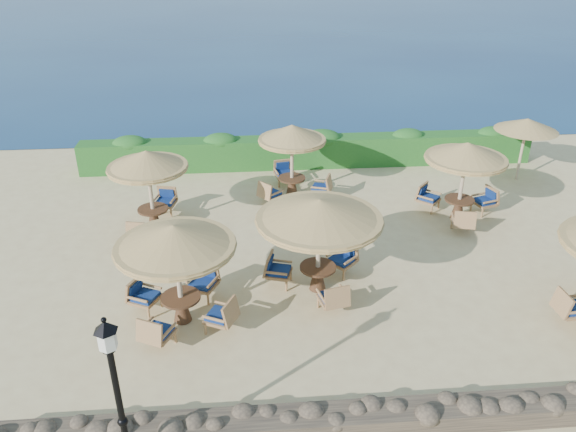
{
  "coord_description": "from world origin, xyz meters",
  "views": [
    {
      "loc": [
        -2.57,
        -13.83,
        8.64
      ],
      "look_at": [
        -1.41,
        0.32,
        1.3
      ],
      "focal_mm": 35.0,
      "sensor_mm": 36.0,
      "label": 1
    }
  ],
  "objects": [
    {
      "name": "cafe_set_4",
      "position": [
        -0.93,
        4.43,
        1.79
      ],
      "size": [
        2.73,
        2.62,
        2.65
      ],
      "color": "tan",
      "rests_on": "ground"
    },
    {
      "name": "lamp_post",
      "position": [
        -4.8,
        -6.8,
        1.55
      ],
      "size": [
        0.44,
        0.44,
        3.31
      ],
      "color": "black",
      "rests_on": "ground"
    },
    {
      "name": "extra_parasol",
      "position": [
        7.8,
        5.2,
        2.17
      ],
      "size": [
        2.3,
        2.3,
        2.41
      ],
      "color": "tan",
      "rests_on": "ground"
    },
    {
      "name": "ground",
      "position": [
        0.0,
        0.0,
        0.0
      ],
      "size": [
        120.0,
        120.0,
        0.0
      ],
      "primitive_type": "plane",
      "color": "#D5C187",
      "rests_on": "ground"
    },
    {
      "name": "cafe_set_3",
      "position": [
        -5.54,
        2.33,
        1.94
      ],
      "size": [
        2.48,
        2.89,
        2.65
      ],
      "color": "tan",
      "rests_on": "ground"
    },
    {
      "name": "cafe_set_1",
      "position": [
        -0.77,
        -1.47,
        2.0
      ],
      "size": [
        3.26,
        3.26,
        2.65
      ],
      "color": "tan",
      "rests_on": "ground"
    },
    {
      "name": "stone_wall",
      "position": [
        0.0,
        -6.2,
        0.22
      ],
      "size": [
        15.0,
        0.65,
        0.44
      ],
      "primitive_type": "cube",
      "color": "brown",
      "rests_on": "ground"
    },
    {
      "name": "cafe_set_5",
      "position": [
        4.39,
        2.22,
        1.86
      ],
      "size": [
        2.75,
        2.75,
        2.65
      ],
      "color": "tan",
      "rests_on": "ground"
    },
    {
      "name": "cafe_set_0",
      "position": [
        -4.24,
        -2.54,
        1.84
      ],
      "size": [
        2.85,
        2.85,
        2.65
      ],
      "color": "tan",
      "rests_on": "ground"
    },
    {
      "name": "hedge",
      "position": [
        0.0,
        7.2,
        0.6
      ],
      "size": [
        18.0,
        0.9,
        1.2
      ],
      "primitive_type": "cube",
      "color": "#1A511A",
      "rests_on": "ground"
    }
  ]
}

